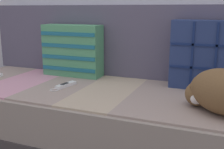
{
  "coord_description": "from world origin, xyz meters",
  "views": [
    {
      "loc": [
        0.6,
        -1.29,
        0.85
      ],
      "look_at": [
        0.04,
        0.06,
        0.5
      ],
      "focal_mm": 45.0,
      "sensor_mm": 36.0,
      "label": 1
    }
  ],
  "objects_px": {
    "couch": "(111,121)",
    "throw_pillow_striped": "(73,50)",
    "sleeping_cat": "(221,93)",
    "throw_pillow_quilted": "(205,55)",
    "game_remote_far": "(65,85)"
  },
  "relations": [
    {
      "from": "couch",
      "to": "sleeping_cat",
      "type": "height_order",
      "value": "sleeping_cat"
    },
    {
      "from": "couch",
      "to": "throw_pillow_quilted",
      "type": "bearing_deg",
      "value": 22.06
    },
    {
      "from": "sleeping_cat",
      "to": "couch",
      "type": "bearing_deg",
      "value": 162.54
    },
    {
      "from": "couch",
      "to": "throw_pillow_striped",
      "type": "distance_m",
      "value": 0.55
    },
    {
      "from": "throw_pillow_striped",
      "to": "game_remote_far",
      "type": "height_order",
      "value": "throw_pillow_striped"
    },
    {
      "from": "throw_pillow_quilted",
      "to": "throw_pillow_striped",
      "type": "distance_m",
      "value": 0.85
    },
    {
      "from": "sleeping_cat",
      "to": "throw_pillow_quilted",
      "type": "bearing_deg",
      "value": 105.11
    },
    {
      "from": "throw_pillow_quilted",
      "to": "couch",
      "type": "bearing_deg",
      "value": -157.94
    },
    {
      "from": "throw_pillow_striped",
      "to": "sleeping_cat",
      "type": "bearing_deg",
      "value": -21.99
    },
    {
      "from": "sleeping_cat",
      "to": "game_remote_far",
      "type": "height_order",
      "value": "sleeping_cat"
    },
    {
      "from": "throw_pillow_quilted",
      "to": "sleeping_cat",
      "type": "xyz_separation_m",
      "value": [
        0.1,
        -0.38,
        -0.1
      ]
    },
    {
      "from": "throw_pillow_striped",
      "to": "sleeping_cat",
      "type": "relative_size",
      "value": 1.1
    },
    {
      "from": "couch",
      "to": "throw_pillow_striped",
      "type": "height_order",
      "value": "throw_pillow_striped"
    },
    {
      "from": "throw_pillow_striped",
      "to": "sleeping_cat",
      "type": "xyz_separation_m",
      "value": [
        0.95,
        -0.38,
        -0.08
      ]
    },
    {
      "from": "sleeping_cat",
      "to": "game_remote_far",
      "type": "bearing_deg",
      "value": 172.68
    }
  ]
}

